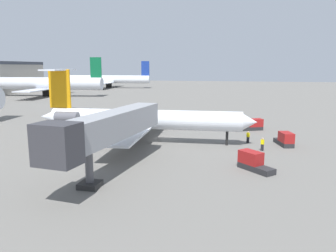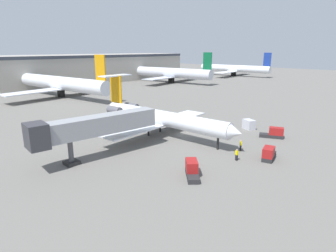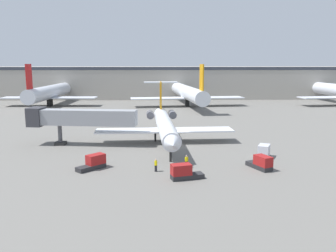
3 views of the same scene
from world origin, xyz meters
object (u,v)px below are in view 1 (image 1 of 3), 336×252
at_px(ground_crew_marshaller, 248,137).
at_px(cargo_container_uld, 218,121).
at_px(jet_bridge, 105,129).
at_px(parked_airliner_east_end, 109,79).
at_px(baggage_tug_spare, 285,140).
at_px(ground_crew_loader, 262,144).
at_px(baggage_tug_lead, 253,125).
at_px(regional_jet, 138,119).
at_px(baggage_tug_trailing, 253,162).
at_px(parked_airliner_east_mid, 47,84).

relative_size(ground_crew_marshaller, cargo_container_uld, 0.61).
height_order(jet_bridge, parked_airliner_east_end, parked_airliner_east_end).
height_order(baggage_tug_spare, parked_airliner_east_end, parked_airliner_east_end).
bearing_deg(ground_crew_loader, baggage_tug_lead, 2.67).
relative_size(baggage_tug_lead, cargo_container_uld, 1.52).
distance_m(cargo_container_uld, parked_airliner_east_end, 114.78).
xyz_separation_m(jet_bridge, cargo_container_uld, (29.90, -8.70, -3.83)).
bearing_deg(parked_airliner_east_end, regional_jet, -155.78).
bearing_deg(jet_bridge, baggage_tug_lead, -27.91).
distance_m(regional_jet, parked_airliner_east_end, 122.94).
relative_size(regional_jet, cargo_container_uld, 11.19).
bearing_deg(ground_crew_marshaller, baggage_tug_spare, -98.17).
xyz_separation_m(jet_bridge, baggage_tug_spare, (17.16, -18.50, -3.94)).
relative_size(ground_crew_marshaller, ground_crew_loader, 1.00).
bearing_deg(regional_jet, baggage_tug_trailing, -122.19).
bearing_deg(parked_airliner_east_end, ground_crew_loader, -149.32).
bearing_deg(regional_jet, ground_crew_marshaller, -79.94).
bearing_deg(baggage_tug_lead, baggage_tug_trailing, 177.98).
distance_m(baggage_tug_lead, cargo_container_uld, 6.37).
bearing_deg(parked_airliner_east_mid, ground_crew_marshaller, -130.98).
distance_m(ground_crew_loader, baggage_tug_lead, 14.03).
distance_m(regional_jet, baggage_tug_spare, 20.32).
xyz_separation_m(jet_bridge, parked_airliner_east_mid, (78.00, 55.58, -0.28)).
bearing_deg(baggage_tug_spare, baggage_tug_lead, 19.78).
distance_m(ground_crew_marshaller, parked_airliner_east_end, 127.65).
relative_size(baggage_tug_spare, parked_airliner_east_end, 0.10).
distance_m(ground_crew_loader, parked_airliner_east_end, 132.05).
xyz_separation_m(parked_airliner_east_mid, parked_airliner_east_end, (49.26, -3.58, -0.28)).
bearing_deg(baggage_tug_lead, parked_airliner_east_end, 33.83).
relative_size(parked_airliner_east_mid, parked_airliner_east_end, 0.99).
bearing_deg(baggage_tug_trailing, ground_crew_loader, -9.83).
xyz_separation_m(regional_jet, baggage_tug_spare, (2.01, -20.07, -2.51)).
xyz_separation_m(ground_crew_marshaller, parked_airliner_east_end, (109.41, 65.67, 3.35)).
bearing_deg(parked_airliner_east_end, baggage_tug_trailing, -151.59).
xyz_separation_m(cargo_container_uld, parked_airliner_east_end, (97.37, 60.70, 3.26)).
relative_size(ground_crew_loader, baggage_tug_trailing, 0.44).
relative_size(jet_bridge, ground_crew_marshaller, 11.16).
bearing_deg(baggage_tug_lead, cargo_container_uld, 70.25).
bearing_deg(baggage_tug_spare, parked_airliner_east_mid, 50.60).
distance_m(regional_jet, baggage_tug_trailing, 18.46).
relative_size(baggage_tug_spare, parked_airliner_east_mid, 0.10).
xyz_separation_m(baggage_tug_spare, parked_airliner_east_end, (110.10, 70.51, 3.37)).
xyz_separation_m(jet_bridge, ground_crew_marshaller, (17.85, -13.66, -3.92)).
distance_m(baggage_tug_lead, baggage_tug_spare, 11.25).
height_order(ground_crew_loader, parked_airliner_east_end, parked_airliner_east_end).
distance_m(baggage_tug_lead, baggage_tug_trailing, 22.35).
xyz_separation_m(baggage_tug_trailing, parked_airliner_east_end, (121.85, 65.91, 3.37)).
bearing_deg(baggage_tug_lead, jet_bridge, 152.09).
bearing_deg(ground_crew_marshaller, baggage_tug_trailing, -178.87).
xyz_separation_m(ground_crew_loader, parked_airliner_east_mid, (64.28, 70.93, 3.63)).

